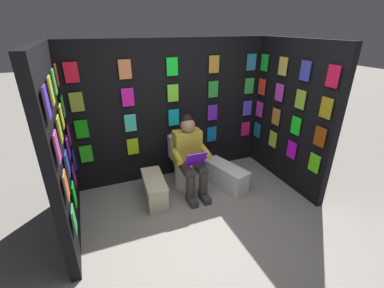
% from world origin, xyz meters
% --- Properties ---
extents(ground_plane, '(30.00, 30.00, 0.00)m').
position_xyz_m(ground_plane, '(0.00, 0.00, 0.00)').
color(ground_plane, gray).
extents(display_wall_back, '(3.20, 0.14, 2.18)m').
position_xyz_m(display_wall_back, '(0.00, -1.72, 1.09)').
color(display_wall_back, black).
rests_on(display_wall_back, ground).
extents(display_wall_left, '(0.14, 1.67, 2.18)m').
position_xyz_m(display_wall_left, '(-1.60, -0.83, 1.09)').
color(display_wall_left, black).
rests_on(display_wall_left, ground).
extents(display_wall_right, '(0.14, 1.67, 2.18)m').
position_xyz_m(display_wall_right, '(1.60, -0.83, 1.09)').
color(display_wall_right, black).
rests_on(display_wall_right, ground).
extents(toilet, '(0.41, 0.55, 0.77)m').
position_xyz_m(toilet, '(-0.05, -1.29, 0.33)').
color(toilet, white).
rests_on(toilet, ground).
extents(person_reading, '(0.53, 0.68, 1.19)m').
position_xyz_m(person_reading, '(-0.05, -1.06, 0.60)').
color(person_reading, gold).
rests_on(person_reading, ground).
extents(comic_longbox_near, '(0.33, 0.70, 0.37)m').
position_xyz_m(comic_longbox_near, '(0.52, -1.02, 0.19)').
color(comic_longbox_near, beige).
rests_on(comic_longbox_near, ground).
extents(comic_longbox_far, '(0.49, 0.81, 0.35)m').
position_xyz_m(comic_longbox_far, '(-0.62, -0.97, 0.18)').
color(comic_longbox_far, silver).
rests_on(comic_longbox_far, ground).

